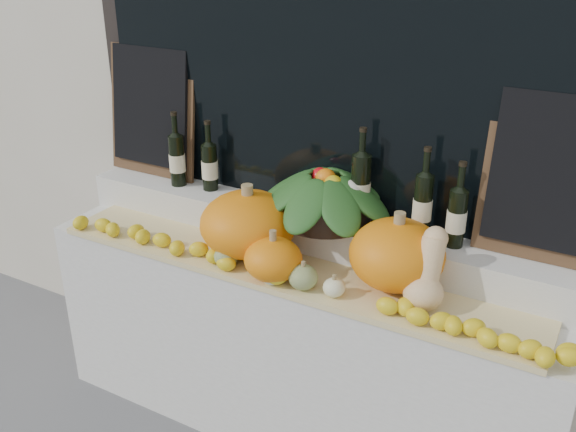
{
  "coord_description": "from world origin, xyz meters",
  "views": [
    {
      "loc": [
        1.13,
        -0.57,
        2.18
      ],
      "look_at": [
        0.0,
        1.45,
        1.12
      ],
      "focal_mm": 40.0,
      "sensor_mm": 36.0,
      "label": 1
    }
  ],
  "objects": [
    {
      "name": "display_sill",
      "position": [
        0.0,
        1.52,
        0.44
      ],
      "size": [
        2.3,
        0.55,
        0.88
      ],
      "primitive_type": "cube",
      "color": "silver",
      "rests_on": "ground"
    },
    {
      "name": "rear_tier",
      "position": [
        0.0,
        1.68,
        0.96
      ],
      "size": [
        2.3,
        0.25,
        0.16
      ],
      "primitive_type": "cube",
      "color": "silver",
      "rests_on": "display_sill"
    },
    {
      "name": "straw_bedding",
      "position": [
        0.0,
        1.4,
        0.89
      ],
      "size": [
        2.1,
        0.32,
        0.02
      ],
      "primitive_type": "cube",
      "color": "tan",
      "rests_on": "display_sill"
    },
    {
      "name": "pumpkin_left",
      "position": [
        -0.19,
        1.45,
        1.04
      ],
      "size": [
        0.48,
        0.48,
        0.27
      ],
      "primitive_type": "ellipsoid",
      "rotation": [
        0.0,
        0.0,
        0.22
      ],
      "color": "orange",
      "rests_on": "straw_bedding"
    },
    {
      "name": "pumpkin_right",
      "position": [
        0.44,
        1.5,
        1.04
      ],
      "size": [
        0.38,
        0.38,
        0.27
      ],
      "primitive_type": "ellipsoid",
      "rotation": [
        0.0,
        0.0,
        0.05
      ],
      "color": "orange",
      "rests_on": "straw_bedding"
    },
    {
      "name": "pumpkin_center",
      "position": [
        0.01,
        1.32,
        0.99
      ],
      "size": [
        0.27,
        0.27,
        0.17
      ],
      "primitive_type": "ellipsoid",
      "rotation": [
        0.0,
        0.0,
        -0.2
      ],
      "color": "orange",
      "rests_on": "straw_bedding"
    },
    {
      "name": "butternut_squash",
      "position": [
        0.59,
        1.42,
        1.03
      ],
      "size": [
        0.15,
        0.21,
        0.29
      ],
      "color": "#EABF8A",
      "rests_on": "straw_bedding"
    },
    {
      "name": "decorative_gourds",
      "position": [
        0.04,
        1.3,
        0.96
      ],
      "size": [
        0.57,
        0.14,
        0.16
      ],
      "color": "#355E1C",
      "rests_on": "straw_bedding"
    },
    {
      "name": "lemon_heap",
      "position": [
        0.0,
        1.29,
        0.94
      ],
      "size": [
        2.2,
        0.16,
        0.06
      ],
      "primitive_type": null,
      "color": "yellow",
      "rests_on": "straw_bedding"
    },
    {
      "name": "produce_bowl",
      "position": [
        0.06,
        1.66,
        1.15
      ],
      "size": [
        0.62,
        0.62,
        0.23
      ],
      "color": "black",
      "rests_on": "rear_tier"
    },
    {
      "name": "wine_bottle_far_left",
      "position": [
        -0.72,
        1.66,
        1.17
      ],
      "size": [
        0.08,
        0.08,
        0.36
      ],
      "color": "black",
      "rests_on": "rear_tier"
    },
    {
      "name": "wine_bottle_near_left",
      "position": [
        -0.55,
        1.69,
        1.15
      ],
      "size": [
        0.08,
        0.08,
        0.33
      ],
      "color": "black",
      "rests_on": "rear_tier"
    },
    {
      "name": "wine_bottle_tall",
      "position": [
        0.2,
        1.69,
        1.19
      ],
      "size": [
        0.08,
        0.08,
        0.41
      ],
      "color": "black",
      "rests_on": "rear_tier"
    },
    {
      "name": "wine_bottle_near_right",
      "position": [
        0.47,
        1.68,
        1.18
      ],
      "size": [
        0.08,
        0.08,
        0.38
      ],
      "color": "black",
      "rests_on": "rear_tier"
    },
    {
      "name": "wine_bottle_far_right",
      "position": [
        0.61,
        1.68,
        1.16
      ],
      "size": [
        0.08,
        0.08,
        0.34
      ],
      "color": "black",
      "rests_on": "rear_tier"
    },
    {
      "name": "chalkboard_left",
      "position": [
        -0.92,
        1.74,
        1.36
      ],
      "size": [
        0.5,
        0.11,
        0.62
      ],
      "rotation": [
        -0.13,
        0.0,
        0.0
      ],
      "color": "#4C331E",
      "rests_on": "rear_tier"
    },
    {
      "name": "chalkboard_right",
      "position": [
        0.92,
        1.74,
        1.36
      ],
      "size": [
        0.5,
        0.11,
        0.62
      ],
      "rotation": [
        -0.13,
        0.0,
        0.0
      ],
      "color": "#4C331E",
      "rests_on": "rear_tier"
    }
  ]
}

